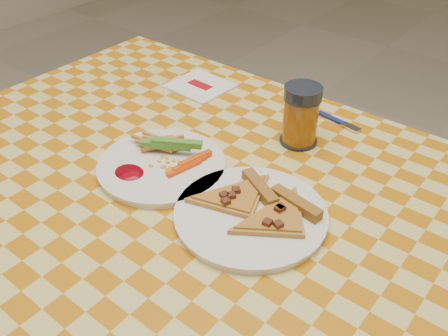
{
  "coord_description": "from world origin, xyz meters",
  "views": [
    {
      "loc": [
        0.48,
        -0.54,
        1.32
      ],
      "look_at": [
        0.01,
        0.05,
        0.78
      ],
      "focal_mm": 40.0,
      "sensor_mm": 36.0,
      "label": 1
    }
  ],
  "objects_px": {
    "plate_right": "(251,216)",
    "drink_glass": "(301,116)",
    "table": "(206,217)",
    "plate_left": "(162,166)"
  },
  "relations": [
    {
      "from": "table",
      "to": "plate_right",
      "type": "relative_size",
      "value": 5.01
    },
    {
      "from": "plate_right",
      "to": "plate_left",
      "type": "bearing_deg",
      "value": 177.8
    },
    {
      "from": "plate_right",
      "to": "drink_glass",
      "type": "bearing_deg",
      "value": 104.05
    },
    {
      "from": "plate_left",
      "to": "drink_glass",
      "type": "xyz_separation_m",
      "value": [
        0.15,
        0.25,
        0.06
      ]
    },
    {
      "from": "plate_left",
      "to": "plate_right",
      "type": "bearing_deg",
      "value": -2.2
    },
    {
      "from": "table",
      "to": "drink_glass",
      "type": "xyz_separation_m",
      "value": [
        0.05,
        0.24,
        0.14
      ]
    },
    {
      "from": "plate_right",
      "to": "drink_glass",
      "type": "relative_size",
      "value": 2.02
    },
    {
      "from": "drink_glass",
      "to": "plate_right",
      "type": "bearing_deg",
      "value": -75.95
    },
    {
      "from": "plate_left",
      "to": "drink_glass",
      "type": "height_order",
      "value": "drink_glass"
    },
    {
      "from": "plate_left",
      "to": "drink_glass",
      "type": "distance_m",
      "value": 0.3
    }
  ]
}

